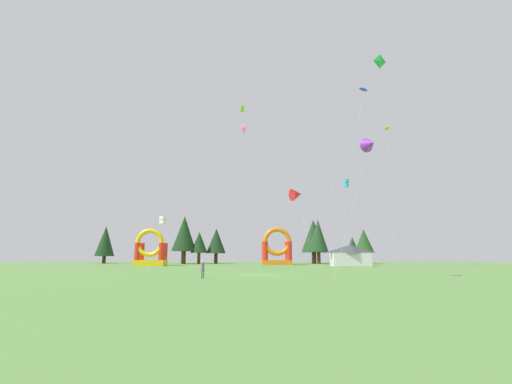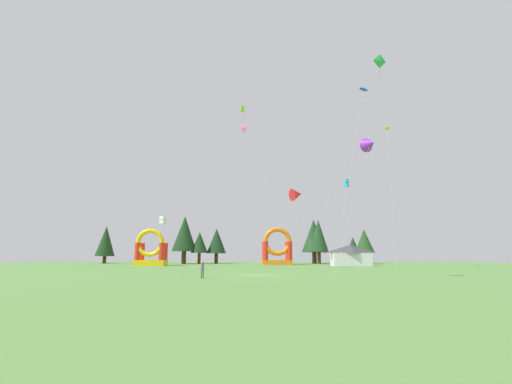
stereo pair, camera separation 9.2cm
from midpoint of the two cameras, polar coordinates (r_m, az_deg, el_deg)
name	(u,v)px [view 2 (the right image)]	position (r m, az deg, el deg)	size (l,w,h in m)	color
ground_plane	(258,275)	(37.73, 0.32, -13.13)	(120.00, 120.00, 0.00)	#5B8C42
kite_lime_box	(243,110)	(64.66, -2.11, 13.00)	(8.70, 2.53, 27.90)	#8CD826
kite_green_diamond	(380,63)	(42.50, 19.24, 18.87)	(9.06, 5.58, 22.95)	green
kite_purple_delta	(370,144)	(35.33, 17.80, 7.35)	(5.00, 1.90, 13.05)	purple
kite_white_box	(163,220)	(50.43, -14.63, -4.36)	(1.45, 2.58, 7.22)	white
kite_blue_parafoil	(363,90)	(57.91, 16.85, 15.39)	(8.28, 8.28, 27.01)	blue
kite_pink_diamond	(243,129)	(61.46, -2.03, 10.01)	(1.42, 5.85, 23.79)	#EA599E
kite_cyan_box	(346,183)	(57.87, 14.31, 1.36)	(3.77, 4.99, 13.73)	#19B7CC
kite_yellow_parafoil	(387,128)	(73.50, 20.26, 9.52)	(4.35, 9.77, 26.21)	yellow
kite_red_delta	(297,194)	(57.54, 6.59, -0.39)	(3.33, 5.72, 12.66)	red
person_midfield	(202,268)	(32.70, -8.47, -11.89)	(0.32, 0.32, 1.58)	#33723F
inflatable_blue_arch	(151,252)	(68.73, -16.45, -9.22)	(5.33, 3.61, 6.69)	yellow
inflatable_yellow_castle	(277,250)	(72.32, 3.43, -9.31)	(5.87, 3.98, 7.37)	orange
festival_tent	(351,255)	(66.90, 14.93, -9.76)	(6.73, 3.30, 3.73)	silver
tree_row_0	(106,241)	(89.31, -22.88, -7.25)	(4.28, 4.28, 8.44)	#4C331E
tree_row_1	(185,234)	(79.70, -11.32, -6.57)	(5.32, 5.32, 10.30)	#4C331E
tree_row_2	(200,243)	(79.22, -8.99, -8.00)	(3.68, 3.68, 6.83)	#4C331E
tree_row_3	(217,241)	(80.97, -6.30, -7.80)	(4.37, 4.37, 7.76)	#4C331E
tree_row_4	(314,236)	(81.36, 9.26, -6.97)	(5.55, 5.55, 9.75)	#4C331E
tree_row_5	(318,236)	(79.36, 9.99, -6.92)	(4.18, 4.18, 9.55)	#4C331E
tree_row_6	(353,246)	(86.13, 15.26, -8.31)	(3.19, 3.19, 5.99)	#4C331E
tree_row_7	(364,241)	(83.86, 16.95, -7.48)	(4.16, 4.16, 7.57)	#4C331E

